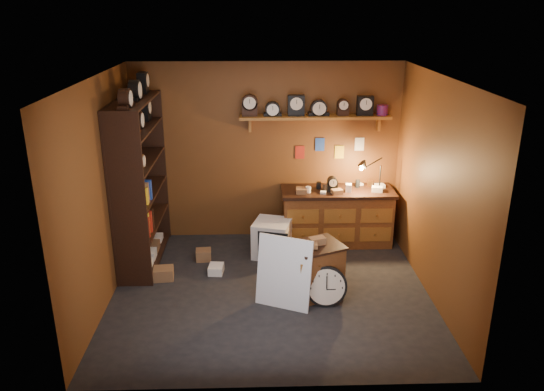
{
  "coord_description": "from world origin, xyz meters",
  "views": [
    {
      "loc": [
        -0.17,
        -5.96,
        3.47
      ],
      "look_at": [
        0.03,
        0.35,
        1.18
      ],
      "focal_mm": 35.0,
      "sensor_mm": 36.0,
      "label": 1
    }
  ],
  "objects_px": {
    "workbench": "(337,213)",
    "low_cabinet": "(316,267)",
    "big_round_clock": "(326,286)",
    "shelving_unit": "(137,176)"
  },
  "relations": [
    {
      "from": "workbench",
      "to": "low_cabinet",
      "type": "height_order",
      "value": "workbench"
    },
    {
      "from": "workbench",
      "to": "big_round_clock",
      "type": "bearing_deg",
      "value": -102.02
    },
    {
      "from": "shelving_unit",
      "to": "workbench",
      "type": "bearing_deg",
      "value": 9.87
    },
    {
      "from": "big_round_clock",
      "to": "low_cabinet",
      "type": "bearing_deg",
      "value": 109.66
    },
    {
      "from": "low_cabinet",
      "to": "big_round_clock",
      "type": "xyz_separation_m",
      "value": [
        0.09,
        -0.26,
        -0.13
      ]
    },
    {
      "from": "workbench",
      "to": "low_cabinet",
      "type": "bearing_deg",
      "value": -107.19
    },
    {
      "from": "low_cabinet",
      "to": "shelving_unit",
      "type": "bearing_deg",
      "value": 132.18
    },
    {
      "from": "workbench",
      "to": "big_round_clock",
      "type": "relative_size",
      "value": 3.3
    },
    {
      "from": "shelving_unit",
      "to": "low_cabinet",
      "type": "bearing_deg",
      "value": -23.99
    },
    {
      "from": "workbench",
      "to": "big_round_clock",
      "type": "distance_m",
      "value": 1.86
    }
  ]
}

